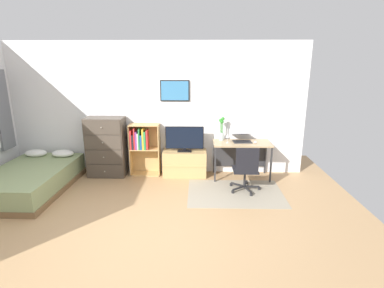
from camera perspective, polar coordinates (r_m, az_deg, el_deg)
The scene contains 14 objects.
ground_plane at distance 4.43m, azimuth -10.75°, elevation -16.08°, with size 7.20×7.20×0.00m, color tan.
wall_back_with_posters at distance 6.25m, azimuth -6.79°, elevation 6.65°, with size 6.12×0.09×2.70m.
area_rug at distance 5.53m, azimuth 8.24°, elevation -9.21°, with size 1.70×1.20×0.01m, color #9E937F.
bed at distance 6.26m, azimuth -28.41°, elevation -5.90°, with size 1.31×2.07×0.55m.
dresser at distance 6.36m, azimuth -16.00°, elevation -0.54°, with size 0.76×0.46×1.22m.
bookshelf at distance 6.24m, azimuth -9.39°, elevation -0.19°, with size 0.61×0.30×1.07m.
tv_stand at distance 6.20m, azimuth -1.39°, elevation -3.69°, with size 0.89×0.41×0.53m.
television at distance 6.03m, azimuth -1.44°, elevation 0.92°, with size 0.77×0.16×0.52m.
desk at distance 6.15m, azimuth 9.38°, elevation -0.78°, with size 1.14×0.56×0.74m.
office_chair at distance 5.44m, azimuth 10.25°, elevation -4.55°, with size 0.56×0.58×0.86m.
laptop at distance 6.12m, azimuth 9.48°, elevation 1.11°, with size 0.39×0.41×0.16m.
computer_mouse at distance 6.05m, azimuth 11.97°, elevation 0.36°, with size 0.06×0.10×0.03m, color silver.
bamboo_vase at distance 6.09m, azimuth 5.67°, elevation 2.99°, with size 0.12×0.10×0.49m.
wine_glass at distance 5.94m, azimuth 6.78°, elevation 1.49°, with size 0.07×0.07×0.18m.
Camera 1 is at (0.88, -3.68, 2.29)m, focal length 27.94 mm.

